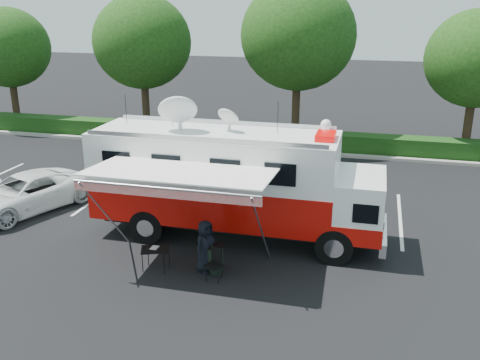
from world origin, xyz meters
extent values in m
plane|color=black|center=(0.00, 0.00, 0.00)|extent=(120.00, 120.00, 0.00)
cube|color=#9E998E|center=(4.00, 11.00, 0.07)|extent=(60.00, 0.35, 0.15)
cube|color=black|center=(4.00, 11.90, 0.50)|extent=(60.00, 1.20, 1.00)
cylinder|color=black|center=(-18.00, 13.00, 2.00)|extent=(0.44, 0.44, 4.00)
ellipsoid|color=#14380F|center=(-18.00, 13.00, 4.96)|extent=(5.12, 5.12, 4.86)
cylinder|color=black|center=(-9.00, 13.00, 2.20)|extent=(0.44, 0.44, 4.40)
ellipsoid|color=#14380F|center=(-9.00, 13.00, 5.46)|extent=(5.63, 5.63, 5.35)
cylinder|color=black|center=(0.00, 13.00, 2.40)|extent=(0.44, 0.44, 4.80)
ellipsoid|color=#14380F|center=(0.00, 13.00, 5.95)|extent=(6.14, 6.14, 5.84)
cylinder|color=black|center=(9.00, 13.00, 2.00)|extent=(0.44, 0.44, 4.00)
ellipsoid|color=#14380F|center=(9.00, 13.00, 4.96)|extent=(5.12, 5.12, 4.86)
cube|color=silver|center=(-6.50, 3.00, 0.00)|extent=(0.12, 5.50, 0.01)
cube|color=silver|center=(-0.50, 3.00, 0.00)|extent=(0.12, 5.50, 0.01)
cube|color=silver|center=(5.50, 3.00, 0.00)|extent=(0.12, 5.50, 0.01)
cube|color=black|center=(0.00, 0.00, 0.58)|extent=(9.13, 1.49, 0.32)
cylinder|color=black|center=(3.40, -1.17, 0.58)|extent=(1.17, 0.34, 1.17)
cylinder|color=black|center=(3.40, 1.17, 0.58)|extent=(1.17, 0.34, 1.17)
cylinder|color=black|center=(-2.76, -1.17, 0.58)|extent=(1.17, 0.34, 1.17)
cylinder|color=black|center=(-2.76, 1.17, 0.58)|extent=(1.17, 0.34, 1.17)
cube|color=silver|center=(4.83, 0.00, 0.64)|extent=(0.21, 2.65, 0.42)
cube|color=white|center=(4.03, 0.00, 1.65)|extent=(1.49, 2.65, 1.80)
cube|color=#BB0D07|center=(4.03, 0.00, 1.01)|extent=(1.51, 2.67, 0.58)
cube|color=black|center=(4.72, 0.00, 1.96)|extent=(0.13, 2.35, 0.74)
cube|color=#BB0D07|center=(-0.74, 0.00, 1.38)|extent=(8.07, 2.65, 1.27)
cube|color=#BB0D07|center=(-0.74, 0.00, 2.02)|extent=(8.09, 2.67, 0.11)
cube|color=white|center=(-0.74, 0.00, 2.81)|extent=(8.07, 2.65, 1.49)
cube|color=white|center=(-0.74, 0.00, 3.60)|extent=(8.07, 2.65, 0.08)
cube|color=#CC0505|center=(2.87, 0.00, 3.75)|extent=(0.58, 1.01, 0.17)
sphere|color=white|center=(2.76, 1.06, 3.85)|extent=(0.36, 0.36, 0.36)
ellipsoid|color=white|center=(-1.91, -0.16, 4.35)|extent=(1.27, 1.27, 0.38)
ellipsoid|color=white|center=(-0.32, 0.21, 4.14)|extent=(0.74, 0.74, 0.21)
cylinder|color=black|center=(-4.03, 0.42, 4.14)|extent=(0.02, 0.02, 1.06)
cylinder|color=black|center=(-2.34, 0.42, 4.14)|extent=(0.02, 0.02, 1.06)
cylinder|color=black|center=(1.27, 0.42, 4.14)|extent=(0.02, 0.02, 1.06)
cube|color=white|center=(-0.96, -2.60, 3.08)|extent=(5.31, 2.54, 0.22)
cube|color=red|center=(-0.96, -3.86, 2.89)|extent=(5.31, 0.04, 0.30)
cylinder|color=#B2B2B7|center=(-0.96, -3.88, 3.02)|extent=(5.31, 0.07, 0.07)
cylinder|color=#B2B2B7|center=(-3.36, -2.68, 1.51)|extent=(0.05, 2.74, 3.06)
cylinder|color=#B2B2B7|center=(1.45, -2.68, 1.51)|extent=(0.05, 2.74, 3.06)
imported|color=white|center=(-8.47, 0.35, 0.00)|extent=(4.10, 5.60, 1.42)
imported|color=black|center=(-0.27, -2.59, 0.00)|extent=(0.79, 0.94, 1.63)
cube|color=black|center=(-1.74, -2.89, 0.68)|extent=(0.99, 0.84, 0.04)
cylinder|color=black|center=(-2.08, -3.10, 0.34)|extent=(0.02, 0.02, 0.68)
cylinder|color=black|center=(-2.08, -2.67, 0.34)|extent=(0.02, 0.02, 0.68)
cylinder|color=black|center=(-1.40, -3.10, 0.34)|extent=(0.02, 0.02, 0.68)
cylinder|color=black|center=(-1.40, -2.67, 0.34)|extent=(0.02, 0.02, 0.68)
cube|color=silver|center=(-1.79, -2.84, 0.71)|extent=(0.21, 0.29, 0.01)
cube|color=black|center=(0.12, -3.03, 0.45)|extent=(0.59, 0.59, 0.04)
cube|color=black|center=(0.12, -2.81, 0.70)|extent=(0.42, 0.22, 0.50)
cylinder|color=black|center=(-0.06, -3.21, 0.22)|extent=(0.02, 0.02, 0.45)
cylinder|color=black|center=(-0.06, -2.85, 0.22)|extent=(0.02, 0.02, 0.45)
cylinder|color=black|center=(0.30, -3.21, 0.22)|extent=(0.02, 0.02, 0.45)
cylinder|color=black|center=(0.30, -2.85, 0.22)|extent=(0.02, 0.02, 0.45)
cylinder|color=black|center=(-0.01, -2.50, 0.40)|extent=(0.52, 0.52, 0.79)
cylinder|color=black|center=(-0.01, -2.50, 0.81)|extent=(0.56, 0.56, 0.04)
camera|label=1|loc=(4.28, -16.21, 7.70)|focal=40.00mm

